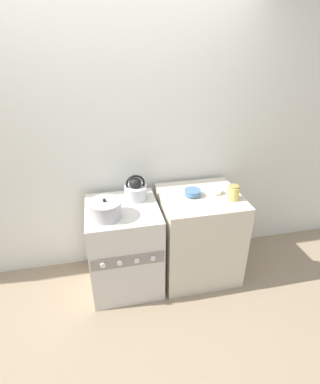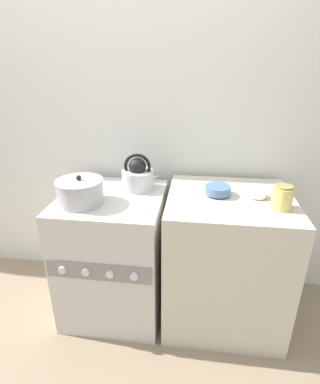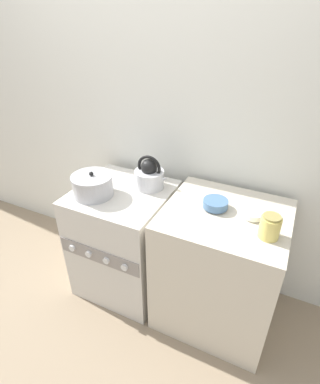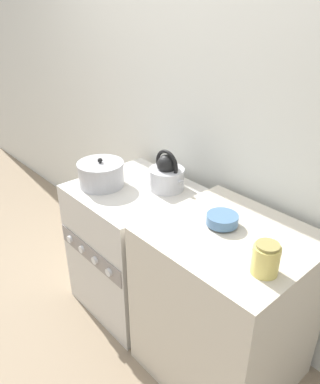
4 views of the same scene
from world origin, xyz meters
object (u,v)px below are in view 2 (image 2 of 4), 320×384
at_px(stove, 115,254).
at_px(kettle, 138,176).
at_px(cooking_pot, 80,192).
at_px(storage_jar, 282,197).
at_px(small_ceramic_bowl, 257,194).
at_px(enamel_bowl, 218,190).

relative_size(stove, kettle, 3.37).
xyz_separation_m(stove, kettle, (0.14, 0.14, 0.50)).
bearing_deg(cooking_pot, storage_jar, 0.44).
relative_size(small_ceramic_bowl, storage_jar, 0.75).
xyz_separation_m(stove, enamel_bowl, (0.63, 0.03, 0.48)).
relative_size(cooking_pot, storage_jar, 2.03).
height_order(enamel_bowl, small_ceramic_bowl, enamel_bowl).
bearing_deg(small_ceramic_bowl, cooking_pot, -172.13).
height_order(kettle, storage_jar, kettle).
bearing_deg(small_ceramic_bowl, storage_jar, -52.51).
height_order(kettle, small_ceramic_bowl, kettle).
xyz_separation_m(cooking_pot, storage_jar, (1.09, 0.01, 0.02)).
xyz_separation_m(stove, small_ceramic_bowl, (0.85, 0.03, 0.47)).
bearing_deg(stove, small_ceramic_bowl, 1.70).
height_order(enamel_bowl, storage_jar, storage_jar).
bearing_deg(storage_jar, enamel_bowl, 157.03).
xyz_separation_m(enamel_bowl, small_ceramic_bowl, (0.22, -0.01, -0.01)).
distance_m(stove, storage_jar, 1.08).
distance_m(kettle, enamel_bowl, 0.50).
relative_size(kettle, enamel_bowl, 1.66).
xyz_separation_m(stove, storage_jar, (0.95, -0.10, 0.51)).
distance_m(stove, kettle, 0.54).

